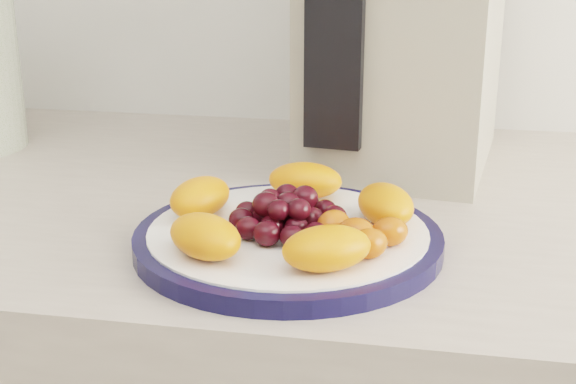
# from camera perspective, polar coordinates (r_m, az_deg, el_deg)

# --- Properties ---
(plate_rim) EXTENTS (0.26, 0.26, 0.01)m
(plate_rim) POSITION_cam_1_polar(r_m,az_deg,el_deg) (0.67, -0.00, -3.43)
(plate_rim) COLOR #0F0F34
(plate_rim) RESTS_ON counter
(plate_face) EXTENTS (0.23, 0.23, 0.02)m
(plate_face) POSITION_cam_1_polar(r_m,az_deg,el_deg) (0.67, -0.00, -3.36)
(plate_face) COLOR white
(plate_face) RESTS_ON counter
(appliance_body) EXTENTS (0.22, 0.28, 0.33)m
(appliance_body) POSITION_cam_1_polar(r_m,az_deg,el_deg) (0.90, 8.56, 12.35)
(appliance_body) COLOR #A49E8B
(appliance_body) RESTS_ON counter
(appliance_panel) EXTENTS (0.06, 0.03, 0.24)m
(appliance_panel) POSITION_cam_1_polar(r_m,az_deg,el_deg) (0.78, 3.38, 11.89)
(appliance_panel) COLOR black
(appliance_panel) RESTS_ON appliance_body
(fruit_plate) EXTENTS (0.22, 0.22, 0.03)m
(fruit_plate) POSITION_cam_1_polar(r_m,az_deg,el_deg) (0.66, 0.30, -1.56)
(fruit_plate) COLOR orange
(fruit_plate) RESTS_ON plate_face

